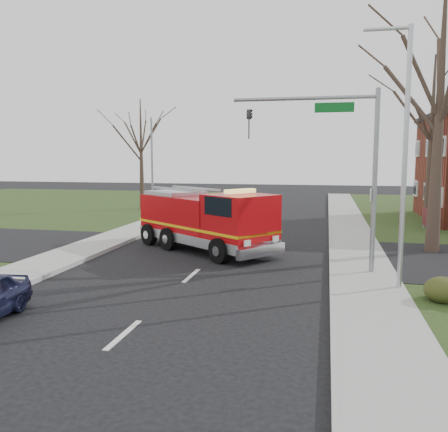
# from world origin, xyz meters

# --- Properties ---
(ground) EXTENTS (120.00, 120.00, 0.00)m
(ground) POSITION_xyz_m (0.00, 0.00, 0.00)
(ground) COLOR black
(ground) RESTS_ON ground
(sidewalk_right) EXTENTS (2.40, 80.00, 0.15)m
(sidewalk_right) POSITION_xyz_m (6.20, 0.00, 0.07)
(sidewalk_right) COLOR #A1A09B
(sidewalk_right) RESTS_ON ground
(sidewalk_left) EXTENTS (2.40, 80.00, 0.15)m
(sidewalk_left) POSITION_xyz_m (-6.20, 0.00, 0.07)
(sidewalk_left) COLOR #A1A09B
(sidewalk_left) RESTS_ON ground
(health_center_sign) EXTENTS (0.12, 2.00, 1.40)m
(health_center_sign) POSITION_xyz_m (10.50, 12.50, 0.88)
(health_center_sign) COLOR #501218
(health_center_sign) RESTS_ON ground
(bare_tree_near) EXTENTS (6.00, 6.00, 12.00)m
(bare_tree_near) POSITION_xyz_m (9.50, 6.00, 7.41)
(bare_tree_near) COLOR #3A2B22
(bare_tree_near) RESTS_ON ground
(bare_tree_far) EXTENTS (5.25, 5.25, 10.50)m
(bare_tree_far) POSITION_xyz_m (11.00, 15.00, 6.49)
(bare_tree_far) COLOR #3A2B22
(bare_tree_far) RESTS_ON ground
(bare_tree_left) EXTENTS (4.50, 4.50, 9.00)m
(bare_tree_left) POSITION_xyz_m (-10.00, 20.00, 5.56)
(bare_tree_left) COLOR #3A2B22
(bare_tree_left) RESTS_ON ground
(traffic_signal_mast) EXTENTS (5.29, 0.18, 6.80)m
(traffic_signal_mast) POSITION_xyz_m (5.21, 1.50, 4.71)
(traffic_signal_mast) COLOR gray
(traffic_signal_mast) RESTS_ON ground
(streetlight_pole) EXTENTS (1.48, 0.16, 8.40)m
(streetlight_pole) POSITION_xyz_m (7.14, -0.50, 4.55)
(streetlight_pole) COLOR #B7BABF
(streetlight_pole) RESTS_ON ground
(utility_pole_far) EXTENTS (0.14, 0.14, 7.00)m
(utility_pole_far) POSITION_xyz_m (-6.80, 14.00, 3.50)
(utility_pole_far) COLOR gray
(utility_pole_far) RESTS_ON ground
(fire_engine) EXTENTS (7.49, 6.54, 3.01)m
(fire_engine) POSITION_xyz_m (-0.66, 4.74, 1.36)
(fire_engine) COLOR #B2080C
(fire_engine) RESTS_ON ground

